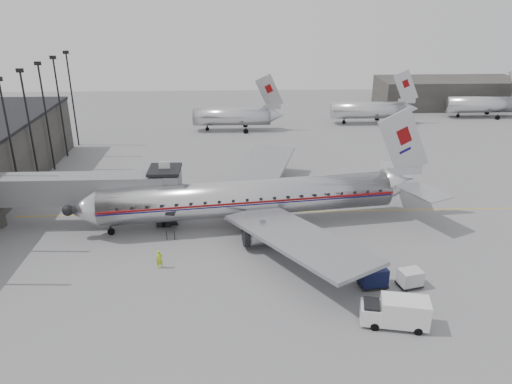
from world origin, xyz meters
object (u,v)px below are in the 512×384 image
baggage_cart_navy (373,276)px  service_van (396,312)px  baggage_cart_white (410,278)px  ramp_worker (160,259)px  airliner (255,197)px

baggage_cart_navy → service_van: bearing=-94.9°
baggage_cart_white → ramp_worker: bearing=155.8°
baggage_cart_navy → ramp_worker: size_ratio=1.44×
airliner → ramp_worker: airliner is taller
service_van → baggage_cart_navy: 5.54m
service_van → ramp_worker: 21.60m
service_van → ramp_worker: (-19.45, 9.37, -0.37)m
airliner → service_van: airliner is taller
baggage_cart_navy → baggage_cart_white: size_ratio=1.12×
airliner → baggage_cart_navy: (9.82, -12.95, -2.17)m
ramp_worker → service_van: bearing=-29.0°
service_van → baggage_cart_white: service_van is taller
service_van → ramp_worker: bearing=166.0°
baggage_cart_white → baggage_cart_navy: bearing=163.1°
baggage_cart_white → ramp_worker: (-22.41, 4.00, 0.06)m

